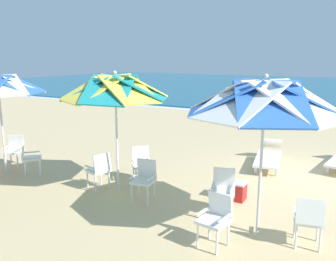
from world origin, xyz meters
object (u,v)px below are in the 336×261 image
object	(u,v)px
plastic_chair_4	(99,169)
plastic_chair_8	(29,156)
beach_umbrella_1	(115,89)
plastic_chair_5	(141,162)
sun_lounger_1	(269,156)
beach_umbrella_0	(265,99)
plastic_chair_1	(216,216)
plastic_chair_3	(144,178)
plastic_chair_2	(223,188)
plastic_chair_7	(14,149)
plastic_chair_0	(309,218)
cooler_box	(234,190)

from	to	relation	value
plastic_chair_4	plastic_chair_8	bearing A→B (deg)	-177.71
beach_umbrella_1	plastic_chair_5	xyz separation A→B (m)	(0.08, 0.82, -1.82)
plastic_chair_8	sun_lounger_1	bearing A→B (deg)	36.32
beach_umbrella_0	plastic_chair_4	bearing A→B (deg)	175.75
plastic_chair_1	plastic_chair_4	world-z (taller)	same
plastic_chair_3	plastic_chair_8	xyz separation A→B (m)	(-3.43, -0.09, 0.00)
plastic_chair_2	plastic_chair_3	bearing A→B (deg)	-171.43
beach_umbrella_1	plastic_chair_7	distance (m)	4.07
plastic_chair_0	cooler_box	size ratio (longest dim) A/B	1.73
beach_umbrella_0	plastic_chair_4	xyz separation A→B (m)	(-3.69, 0.27, -1.83)
plastic_chair_4	plastic_chair_8	distance (m)	2.22
beach_umbrella_0	beach_umbrella_1	xyz separation A→B (m)	(-3.22, 0.35, -0.01)
beach_umbrella_0	plastic_chair_3	bearing A→B (deg)	173.61
plastic_chair_7	plastic_chair_1	bearing A→B (deg)	-10.51
beach_umbrella_0	plastic_chair_2	size ratio (longest dim) A/B	3.15
plastic_chair_1	plastic_chair_5	size ratio (longest dim) A/B	1.00
plastic_chair_0	plastic_chair_4	distance (m)	4.51
sun_lounger_1	plastic_chair_5	bearing A→B (deg)	-130.34
plastic_chair_0	plastic_chair_3	xyz separation A→B (m)	(-3.28, 0.33, 0.00)
plastic_chair_1	beach_umbrella_1	distance (m)	3.44
plastic_chair_5	cooler_box	xyz separation A→B (m)	(2.30, 0.07, -0.30)
plastic_chair_5	plastic_chair_8	xyz separation A→B (m)	(-2.77, -0.98, 0.00)
plastic_chair_0	plastic_chair_1	bearing A→B (deg)	-153.62
plastic_chair_8	plastic_chair_1	bearing A→B (deg)	-9.25
beach_umbrella_0	cooler_box	size ratio (longest dim) A/B	5.45
plastic_chair_1	beach_umbrella_1	size ratio (longest dim) A/B	0.32
plastic_chair_1	beach_umbrella_1	world-z (taller)	beach_umbrella_1
beach_umbrella_0	plastic_chair_8	bearing A→B (deg)	178.21
plastic_chair_0	plastic_chair_5	xyz separation A→B (m)	(-3.95, 1.22, 0.00)
plastic_chair_3	plastic_chair_0	bearing A→B (deg)	-5.70
beach_umbrella_1	plastic_chair_5	bearing A→B (deg)	84.31
plastic_chair_5	plastic_chair_7	world-z (taller)	same
beach_umbrella_1	plastic_chair_3	world-z (taller)	beach_umbrella_1
beach_umbrella_1	cooler_box	distance (m)	3.31
plastic_chair_4	beach_umbrella_1	bearing A→B (deg)	9.06
plastic_chair_8	plastic_chair_3	bearing A→B (deg)	1.54
plastic_chair_0	plastic_chair_3	size ratio (longest dim) A/B	1.00
plastic_chair_1	beach_umbrella_0	bearing A→B (deg)	54.53
plastic_chair_1	sun_lounger_1	size ratio (longest dim) A/B	0.39
beach_umbrella_1	plastic_chair_8	distance (m)	3.25
beach_umbrella_0	plastic_chair_1	size ratio (longest dim) A/B	3.15
sun_lounger_1	cooler_box	world-z (taller)	sun_lounger_1
plastic_chair_3	plastic_chair_8	world-z (taller)	same
plastic_chair_3	cooler_box	distance (m)	1.92
beach_umbrella_1	plastic_chair_7	bearing A→B (deg)	177.84
plastic_chair_3	cooler_box	xyz separation A→B (m)	(1.64, 0.96, -0.30)
beach_umbrella_1	plastic_chair_3	size ratio (longest dim) A/B	3.11
plastic_chair_2	plastic_chair_5	size ratio (longest dim) A/B	1.00
plastic_chair_7	cooler_box	distance (m)	6.08
plastic_chair_8	beach_umbrella_1	bearing A→B (deg)	3.47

